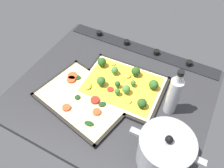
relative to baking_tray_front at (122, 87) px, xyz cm
name	(u,v)px	position (x,y,z in cm)	size (l,w,h in cm)	color
ground_plane	(113,94)	(2.32, 3.94, -1.87)	(80.24, 67.69, 3.00)	#28282B
stove_control_panel	(141,49)	(2.32, -26.41, 0.18)	(77.03, 7.00, 2.60)	black
baking_tray_front	(122,87)	(0.00, 0.00, 0.00)	(36.17, 28.35, 1.30)	black
broccoli_pizza	(122,84)	(-0.14, -0.22, 1.66)	(33.69, 25.87, 6.00)	beige
baking_tray_back	(84,99)	(10.80, 13.02, 0.00)	(41.35, 33.60, 1.30)	black
veggie_pizza_back	(84,97)	(10.94, 12.86, 0.69)	(38.49, 30.74, 1.90)	#DABF81
cooking_pot	(164,151)	(-25.96, 22.44, 6.43)	(24.19, 17.33, 15.87)	gray
oil_bottle	(173,95)	(-21.65, 1.65, 8.77)	(4.73, 4.73, 22.01)	#B7BCC6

